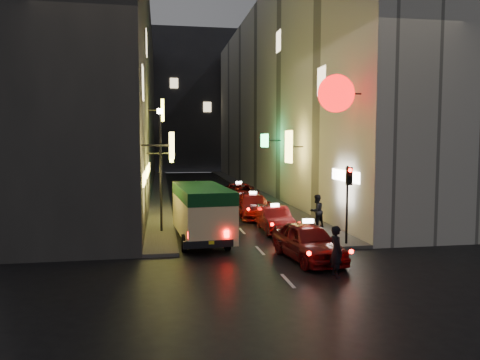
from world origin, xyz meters
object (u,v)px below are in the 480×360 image
pedestrian_crossing (336,248)px  minibus (202,207)px  traffic_light (348,188)px  lamp_post (161,161)px  taxi_near (308,239)px

pedestrian_crossing → minibus: bearing=26.7°
minibus → traffic_light: bearing=-20.0°
lamp_post → traffic_light: bearing=-28.9°
minibus → pedestrian_crossing: (4.12, -6.59, -0.63)m
traffic_light → minibus: bearing=160.0°
traffic_light → lamp_post: 9.42m
taxi_near → pedestrian_crossing: (0.25, -2.41, 0.15)m
taxi_near → traffic_light: bearing=37.3°
minibus → pedestrian_crossing: bearing=-58.0°
pedestrian_crossing → lamp_post: 10.99m
pedestrian_crossing → lamp_post: lamp_post is taller
minibus → traffic_light: 6.80m
minibus → lamp_post: (-1.88, 2.22, 2.07)m
pedestrian_crossing → traffic_light: bearing=-32.5°
minibus → lamp_post: 3.57m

